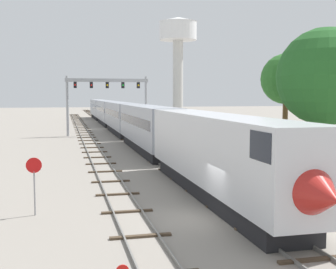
{
  "coord_description": "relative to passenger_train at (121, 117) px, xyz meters",
  "views": [
    {
      "loc": [
        -6.52,
        -19.61,
        5.92
      ],
      "look_at": [
        1.0,
        12.0,
        3.0
      ],
      "focal_mm": 46.91,
      "sensor_mm": 36.0,
      "label": 1
    }
  ],
  "objects": [
    {
      "name": "track_main",
      "position": [
        0.0,
        12.16,
        -2.54
      ],
      "size": [
        2.6,
        200.0,
        0.16
      ],
      "color": "slate",
      "rests_on": "ground"
    },
    {
      "name": "ground_plane",
      "position": [
        -2.0,
        -47.84,
        -2.61
      ],
      "size": [
        400.0,
        400.0,
        0.0
      ],
      "primitive_type": "plane",
      "color": "gray"
    },
    {
      "name": "signal_gantry",
      "position": [
        -2.25,
        -2.7,
        3.75
      ],
      "size": [
        12.1,
        0.49,
        8.69
      ],
      "color": "#999BA0",
      "rests_on": "ground"
    },
    {
      "name": "stop_sign",
      "position": [
        -10.0,
        -45.3,
        -0.74
      ],
      "size": [
        0.76,
        0.08,
        2.88
      ],
      "color": "gray",
      "rests_on": "ground"
    },
    {
      "name": "water_tower",
      "position": [
        20.07,
        41.71,
        17.46
      ],
      "size": [
        9.59,
        9.59,
        25.58
      ],
      "color": "beige",
      "rests_on": "ground"
    },
    {
      "name": "track_near",
      "position": [
        -5.5,
        -7.84,
        -2.54
      ],
      "size": [
        2.6,
        160.0,
        0.16
      ],
      "color": "slate",
      "rests_on": "ground"
    },
    {
      "name": "passenger_train",
      "position": [
        0.0,
        0.0,
        0.0
      ],
      "size": [
        3.04,
        108.26,
        4.8
      ],
      "color": "silver",
      "rests_on": "ground"
    },
    {
      "name": "trackside_tree_left",
      "position": [
        14.98,
        -31.33,
        5.0
      ],
      "size": [
        9.0,
        9.0,
        12.12
      ],
      "color": "brown",
      "rests_on": "ground"
    },
    {
      "name": "trackside_tree_mid",
      "position": [
        14.5,
        -24.81,
        4.98
      ],
      "size": [
        5.36,
        5.36,
        10.33
      ],
      "color": "brown",
      "rests_on": "ground"
    }
  ]
}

